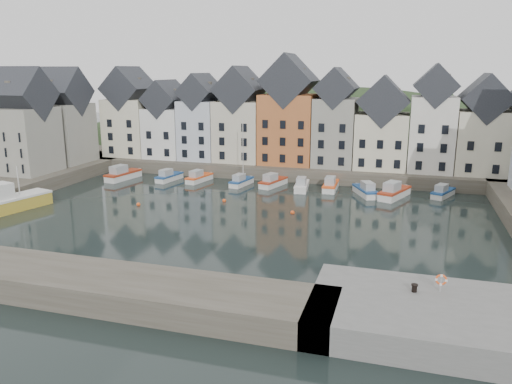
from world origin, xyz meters
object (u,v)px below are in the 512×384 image
at_px(mooring_bollard, 414,288).
at_px(life_ring_post, 441,280).
at_px(large_vessel, 3,202).
at_px(boat_d, 241,181).
at_px(boat_a, 122,175).

xyz_separation_m(mooring_bollard, life_ring_post, (1.74, 0.55, 0.55)).
bearing_deg(life_ring_post, large_vessel, 165.23).
height_order(boat_d, life_ring_post, boat_d).
bearing_deg(boat_a, boat_d, 13.63).
relative_size(boat_a, mooring_bollard, 12.77).
bearing_deg(mooring_bollard, boat_a, 141.87).
relative_size(boat_a, life_ring_post, 5.50).
height_order(large_vessel, mooring_bollard, large_vessel).
height_order(boat_a, large_vessel, large_vessel).
bearing_deg(boat_d, large_vessel, -125.98).
bearing_deg(large_vessel, boat_d, 57.87).
relative_size(large_vessel, mooring_bollard, 20.32).
relative_size(boat_d, large_vessel, 0.90).
distance_m(boat_a, large_vessel, 21.47).
height_order(boat_d, large_vessel, boat_d).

